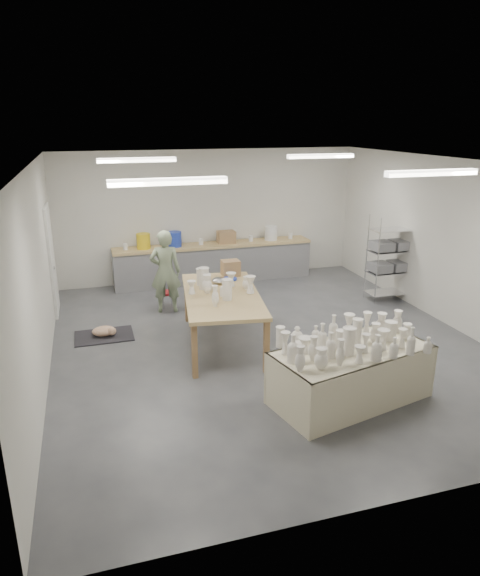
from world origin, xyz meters
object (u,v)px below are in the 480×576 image
object	(u,v)px
drying_table	(350,371)
red_stool	(165,294)
work_table	(222,291)
potter	(165,271)

from	to	relation	value
drying_table	red_stool	bearing A→B (deg)	99.51
work_table	red_stool	world-z (taller)	work_table
potter	drying_table	bearing A→B (deg)	125.12
red_stool	potter	bearing A→B (deg)	-90.00
work_table	red_stool	size ratio (longest dim) A/B	6.71
work_table	potter	bearing A→B (deg)	119.76
drying_table	potter	distance (m)	4.50
potter	red_stool	world-z (taller)	potter
work_table	red_stool	xyz separation A→B (m)	(-0.67, 1.99, -0.63)
drying_table	work_table	distance (m)	2.68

